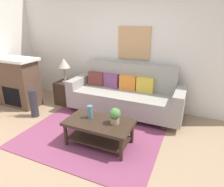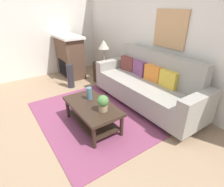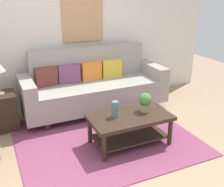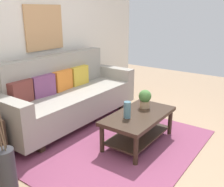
% 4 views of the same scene
% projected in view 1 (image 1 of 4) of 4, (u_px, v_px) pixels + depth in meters
% --- Properties ---
extents(ground_plane, '(9.60, 9.60, 0.00)m').
position_uv_depth(ground_plane, '(79.00, 148.00, 3.24)').
color(ground_plane, '#9E7F60').
extents(wall_back, '(5.60, 0.10, 2.70)m').
position_uv_depth(wall_back, '(125.00, 49.00, 4.51)').
color(wall_back, silver).
rests_on(wall_back, ground_plane).
extents(area_rug, '(2.44, 2.11, 0.01)m').
position_uv_depth(area_rug, '(94.00, 132.00, 3.66)').
color(area_rug, '#843D5B').
rests_on(area_rug, ground_plane).
extents(couch, '(2.46, 0.84, 1.08)m').
position_uv_depth(couch, '(125.00, 95.00, 4.29)').
color(couch, gray).
rests_on(couch, ground_plane).
extents(throw_pillow_maroon, '(0.37, 0.17, 0.32)m').
position_uv_depth(throw_pillow_maroon, '(96.00, 79.00, 4.60)').
color(throw_pillow_maroon, brown).
rests_on(throw_pillow_maroon, couch).
extents(throw_pillow_plum, '(0.37, 0.17, 0.32)m').
position_uv_depth(throw_pillow_plum, '(111.00, 80.00, 4.46)').
color(throw_pillow_plum, '#7A4270').
rests_on(throw_pillow_plum, couch).
extents(throw_pillow_orange, '(0.37, 0.15, 0.32)m').
position_uv_depth(throw_pillow_orange, '(128.00, 83.00, 4.31)').
color(throw_pillow_orange, orange).
rests_on(throw_pillow_orange, couch).
extents(throw_pillow_mustard, '(0.36, 0.12, 0.32)m').
position_uv_depth(throw_pillow_mustard, '(145.00, 85.00, 4.16)').
color(throw_pillow_mustard, gold).
rests_on(throw_pillow_mustard, couch).
extents(coffee_table, '(1.10, 0.60, 0.43)m').
position_uv_depth(coffee_table, '(99.00, 128.00, 3.22)').
color(coffee_table, '#332319').
rests_on(coffee_table, ground_plane).
extents(tabletop_vase, '(0.09, 0.09, 0.22)m').
position_uv_depth(tabletop_vase, '(90.00, 112.00, 3.27)').
color(tabletop_vase, slate).
rests_on(tabletop_vase, coffee_table).
extents(potted_plant_tabletop, '(0.18, 0.18, 0.26)m').
position_uv_depth(potted_plant_tabletop, '(115.00, 115.00, 3.08)').
color(potted_plant_tabletop, tan).
rests_on(potted_plant_tabletop, coffee_table).
extents(side_table, '(0.44, 0.44, 0.56)m').
position_uv_depth(side_table, '(66.00, 93.00, 4.87)').
color(side_table, '#332319').
rests_on(side_table, ground_plane).
extents(table_lamp, '(0.28, 0.28, 0.57)m').
position_uv_depth(table_lamp, '(64.00, 64.00, 4.61)').
color(table_lamp, gray).
rests_on(table_lamp, side_table).
extents(fireplace, '(1.02, 0.58, 1.16)m').
position_uv_depth(fireplace, '(18.00, 82.00, 4.66)').
color(fireplace, brown).
rests_on(fireplace, ground_plane).
extents(floor_vase, '(0.17, 0.17, 0.60)m').
position_uv_depth(floor_vase, '(34.00, 103.00, 4.19)').
color(floor_vase, '#2D2D33').
rests_on(floor_vase, ground_plane).
extents(floor_vase_branch_a, '(0.05, 0.05, 0.36)m').
position_uv_depth(floor_vase_branch_a, '(31.00, 82.00, 4.01)').
color(floor_vase_branch_a, brown).
rests_on(floor_vase_branch_a, floor_vase).
extents(floor_vase_branch_b, '(0.01, 0.04, 0.36)m').
position_uv_depth(floor_vase_branch_b, '(31.00, 82.00, 4.04)').
color(floor_vase_branch_b, brown).
rests_on(floor_vase_branch_b, floor_vase).
extents(floor_vase_branch_c, '(0.04, 0.03, 0.36)m').
position_uv_depth(floor_vase_branch_c, '(29.00, 82.00, 4.01)').
color(floor_vase_branch_c, brown).
rests_on(floor_vase_branch_c, floor_vase).
extents(framed_painting, '(0.73, 0.03, 0.70)m').
position_uv_depth(framed_painting, '(134.00, 43.00, 4.31)').
color(framed_painting, tan).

